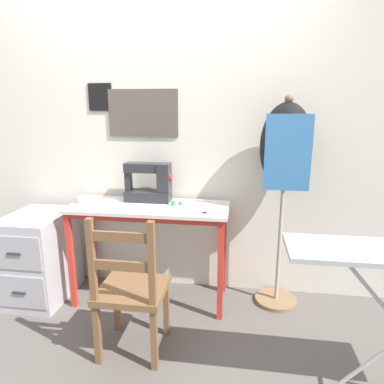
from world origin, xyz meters
name	(u,v)px	position (x,y,z in m)	size (l,w,h in m)	color
ground_plane	(144,315)	(0.00, 0.00, 0.00)	(14.00, 14.00, 0.00)	#5B5651
wall_back	(157,134)	(0.00, 0.53, 1.28)	(10.00, 0.07, 2.55)	silver
sewing_table	(149,220)	(0.00, 0.22, 0.66)	(1.19, 0.46, 0.77)	silver
sewing_machine	(151,183)	(-0.01, 0.35, 0.91)	(0.36, 0.16, 0.32)	#28282D
fabric_bowl	(84,200)	(-0.50, 0.23, 0.79)	(0.12, 0.12, 0.05)	silver
scissors	(209,213)	(0.46, 0.09, 0.77)	(0.15, 0.09, 0.01)	silver
thread_spool_near_machine	(173,203)	(0.18, 0.25, 0.79)	(0.03, 0.03, 0.04)	green
thread_spool_mid_table	(181,203)	(0.23, 0.28, 0.78)	(0.04, 0.04, 0.03)	green
wooden_chair	(131,290)	(0.05, -0.38, 0.42)	(0.40, 0.38, 0.90)	brown
filing_cabinet	(40,256)	(-0.87, 0.14, 0.34)	(0.42, 0.58, 0.68)	#B7B7BC
dress_form	(285,156)	(0.97, 0.32, 1.15)	(0.36, 0.32, 1.56)	#846647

